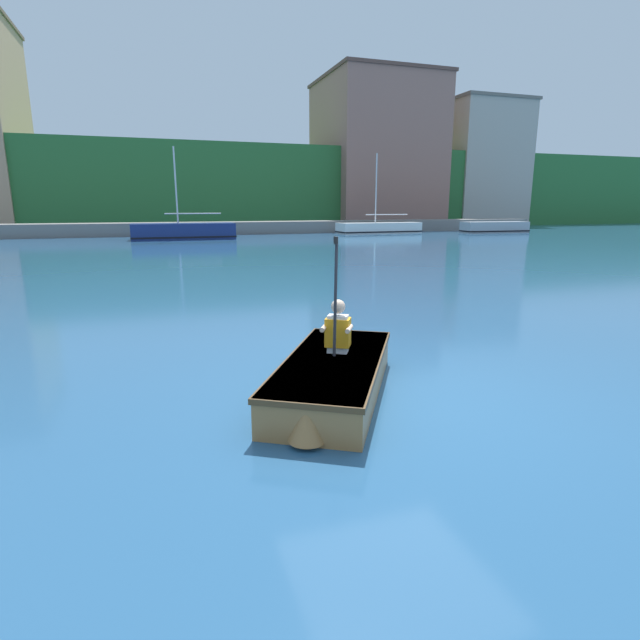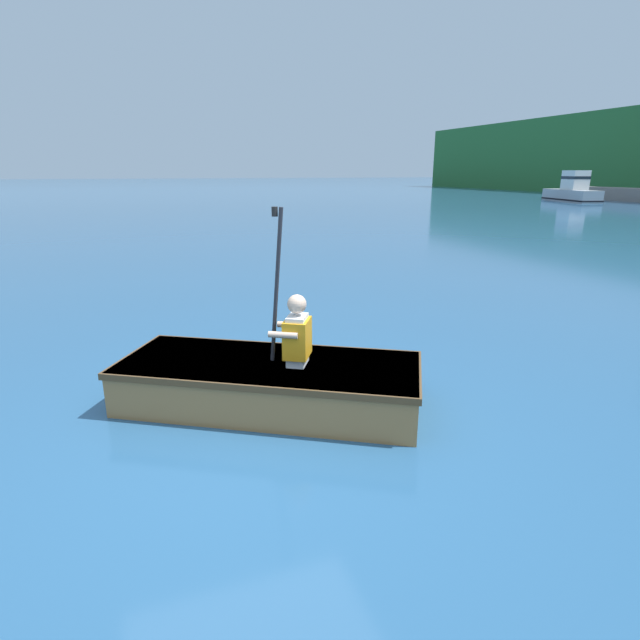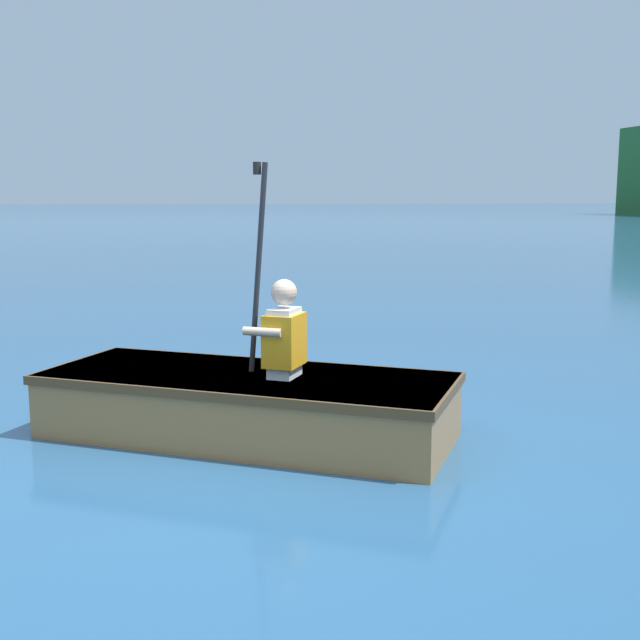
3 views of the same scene
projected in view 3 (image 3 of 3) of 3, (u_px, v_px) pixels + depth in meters
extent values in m
plane|color=#28567F|center=(207.00, 474.00, 4.68)|extent=(300.00, 300.00, 0.00)
cube|color=#A3703D|center=(247.00, 405.00, 5.40)|extent=(2.28, 2.87, 0.43)
cube|color=brown|center=(247.00, 378.00, 5.37)|extent=(2.33, 2.92, 0.06)
cube|color=brown|center=(247.00, 380.00, 5.37)|extent=(1.92, 2.44, 0.02)
cone|color=#A3703D|center=(83.00, 387.00, 5.81)|extent=(0.50, 0.50, 0.39)
cube|color=#A3703D|center=(275.00, 383.00, 5.30)|extent=(0.93, 0.64, 0.03)
cube|color=silver|center=(284.00, 343.00, 5.24)|extent=(0.29, 0.26, 0.46)
cube|color=orange|center=(284.00, 340.00, 5.24)|extent=(0.36, 0.33, 0.34)
sphere|color=beige|center=(284.00, 292.00, 5.19)|extent=(0.17, 0.17, 0.17)
cylinder|color=beige|center=(280.00, 325.00, 5.39)|extent=(0.18, 0.25, 0.06)
cylinder|color=beige|center=(263.00, 332.00, 5.11)|extent=(0.18, 0.25, 0.06)
cylinder|color=#232328|center=(258.00, 269.00, 5.22)|extent=(0.11, 0.15, 1.37)
cylinder|color=black|center=(257.00, 168.00, 5.12)|extent=(0.05, 0.05, 0.08)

